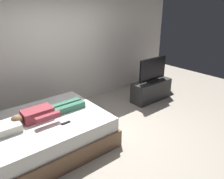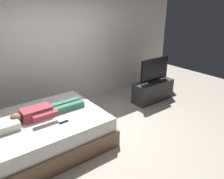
{
  "view_description": "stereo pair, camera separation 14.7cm",
  "coord_description": "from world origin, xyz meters",
  "px_view_note": "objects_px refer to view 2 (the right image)",
  "views": [
    {
      "loc": [
        -2.08,
        -2.61,
        2.33
      ],
      "look_at": [
        0.52,
        0.53,
        0.69
      ],
      "focal_mm": 34.98,
      "sensor_mm": 36.0,
      "label": 1
    },
    {
      "loc": [
        -1.96,
        -2.71,
        2.33
      ],
      "look_at": [
        0.52,
        0.53,
        0.69
      ],
      "focal_mm": 34.98,
      "sensor_mm": 36.0,
      "label": 2
    }
  ],
  "objects_px": {
    "person": "(44,111)",
    "tv_stand": "(153,91)",
    "tv": "(154,71)",
    "pillow": "(1,127)",
    "bed": "(46,131)",
    "remote": "(64,122)"
  },
  "relations": [
    {
      "from": "person",
      "to": "tv_stand",
      "type": "relative_size",
      "value": 1.15
    },
    {
      "from": "tv",
      "to": "pillow",
      "type": "bearing_deg",
      "value": -177.31
    },
    {
      "from": "pillow",
      "to": "bed",
      "type": "bearing_deg",
      "value": 0.0
    },
    {
      "from": "tv",
      "to": "remote",
      "type": "bearing_deg",
      "value": -168.99
    },
    {
      "from": "pillow",
      "to": "tv_stand",
      "type": "height_order",
      "value": "pillow"
    },
    {
      "from": "tv_stand",
      "to": "remote",
      "type": "bearing_deg",
      "value": -168.99
    },
    {
      "from": "person",
      "to": "tv_stand",
      "type": "bearing_deg",
      "value": 2.32
    },
    {
      "from": "tv_stand",
      "to": "bed",
      "type": "bearing_deg",
      "value": -176.69
    },
    {
      "from": "bed",
      "to": "tv",
      "type": "relative_size",
      "value": 2.22
    },
    {
      "from": "pillow",
      "to": "person",
      "type": "relative_size",
      "value": 0.38
    },
    {
      "from": "tv_stand",
      "to": "tv",
      "type": "xyz_separation_m",
      "value": [
        0.0,
        -0.0,
        0.53
      ]
    },
    {
      "from": "pillow",
      "to": "remote",
      "type": "bearing_deg",
      "value": -22.94
    },
    {
      "from": "pillow",
      "to": "tv_stand",
      "type": "bearing_deg",
      "value": 2.69
    },
    {
      "from": "bed",
      "to": "pillow",
      "type": "relative_size",
      "value": 4.07
    },
    {
      "from": "tv_stand",
      "to": "tv",
      "type": "distance_m",
      "value": 0.53
    },
    {
      "from": "remote",
      "to": "tv_stand",
      "type": "xyz_separation_m",
      "value": [
        2.67,
        0.52,
        -0.3
      ]
    },
    {
      "from": "tv",
      "to": "tv_stand",
      "type": "bearing_deg",
      "value": 90.0
    },
    {
      "from": "person",
      "to": "tv",
      "type": "height_order",
      "value": "tv"
    },
    {
      "from": "person",
      "to": "remote",
      "type": "xyz_separation_m",
      "value": [
        0.15,
        -0.4,
        -0.07
      ]
    },
    {
      "from": "bed",
      "to": "remote",
      "type": "distance_m",
      "value": 0.49
    },
    {
      "from": "tv_stand",
      "to": "tv",
      "type": "relative_size",
      "value": 1.25
    },
    {
      "from": "bed",
      "to": "pillow",
      "type": "bearing_deg",
      "value": 180.0
    }
  ]
}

